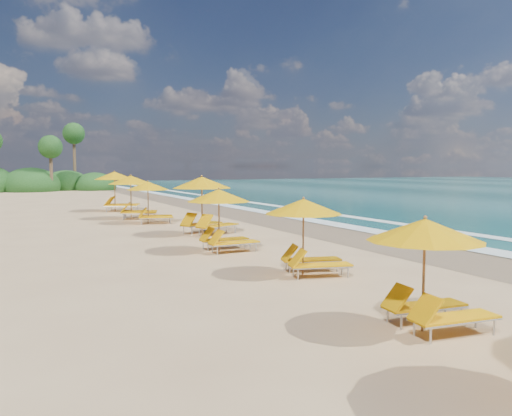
{
  "coord_description": "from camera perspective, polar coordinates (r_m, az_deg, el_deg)",
  "views": [
    {
      "loc": [
        -8.85,
        -17.58,
        2.83
      ],
      "look_at": [
        0.0,
        0.0,
        1.2
      ],
      "focal_mm": 35.28,
      "sensor_mm": 36.0,
      "label": 1
    }
  ],
  "objects": [
    {
      "name": "station_3",
      "position": [
        16.76,
        -3.7,
        -0.86
      ],
      "size": [
        2.29,
        2.11,
        2.14
      ],
      "rotation": [
        0.0,
        0.0,
        -0.0
      ],
      "color": "olive",
      "rests_on": "ground"
    },
    {
      "name": "surf_foam",
      "position": [
        23.64,
        14.67,
        -2.23
      ],
      "size": [
        4.0,
        160.0,
        0.01
      ],
      "color": "white",
      "rests_on": "ground"
    },
    {
      "name": "wet_sand",
      "position": [
        21.96,
        9.37,
        -2.72
      ],
      "size": [
        4.0,
        160.0,
        0.01
      ],
      "primitive_type": "cube",
      "color": "#816A4D",
      "rests_on": "ground"
    },
    {
      "name": "station_6",
      "position": [
        27.91,
        -13.62,
        1.56
      ],
      "size": [
        3.05,
        2.98,
        2.41
      ],
      "rotation": [
        0.0,
        0.0,
        -0.31
      ],
      "color": "olive",
      "rests_on": "ground"
    },
    {
      "name": "ground",
      "position": [
        19.89,
        0.0,
        -3.45
      ],
      "size": [
        160.0,
        160.0,
        0.0
      ],
      "primitive_type": "plane",
      "color": "tan",
      "rests_on": "ground"
    },
    {
      "name": "station_7",
      "position": [
        32.93,
        -15.38,
        2.15
      ],
      "size": [
        3.34,
        3.3,
        2.57
      ],
      "rotation": [
        0.0,
        0.0,
        -0.39
      ],
      "color": "olive",
      "rests_on": "ground"
    },
    {
      "name": "station_5",
      "position": [
        25.52,
        -11.77,
        0.98
      ],
      "size": [
        2.65,
        2.56,
        2.14
      ],
      "rotation": [
        0.0,
        0.0,
        -0.25
      ],
      "color": "olive",
      "rests_on": "ground"
    },
    {
      "name": "station_2",
      "position": [
        13.19,
        6.04,
        -2.62
      ],
      "size": [
        2.56,
        2.48,
        2.05
      ],
      "rotation": [
        0.0,
        0.0,
        -0.27
      ],
      "color": "olive",
      "rests_on": "ground"
    },
    {
      "name": "station_4",
      "position": [
        21.0,
        -5.77,
        0.78
      ],
      "size": [
        3.23,
        3.19,
        2.48
      ],
      "rotation": [
        0.0,
        0.0,
        0.39
      ],
      "color": "olive",
      "rests_on": "ground"
    },
    {
      "name": "station_1",
      "position": [
        9.2,
        19.27,
        -6.23
      ],
      "size": [
        2.34,
        2.21,
        2.01
      ],
      "rotation": [
        0.0,
        0.0,
        -0.13
      ],
      "color": "olive",
      "rests_on": "ground"
    }
  ]
}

